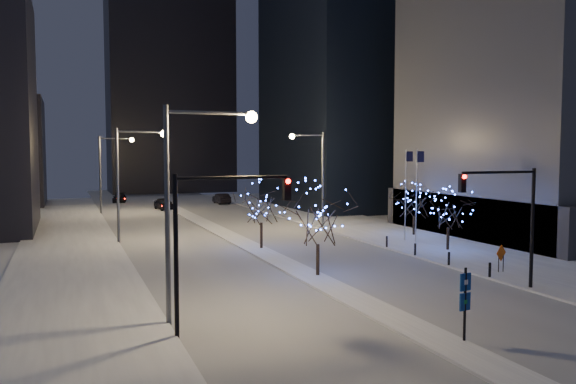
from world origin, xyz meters
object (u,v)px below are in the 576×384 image
car_far (120,198)px  holiday_tree_plaza_far (414,202)px  street_lamp_w_mid (130,169)px  holiday_tree_median_far (261,204)px  wayfinding_sign (465,297)px  street_lamp_w_near (190,183)px  traffic_signal_west (212,226)px  holiday_tree_plaza_near (448,210)px  street_lamp_east (315,166)px  holiday_tree_median_near (318,216)px  car_near (164,204)px  street_lamp_w_far (109,164)px  car_mid (221,199)px  traffic_signal_east (512,208)px  construction_sign (501,255)px

car_far → holiday_tree_plaza_far: size_ratio=1.01×
street_lamp_w_mid → holiday_tree_median_far: (9.44, -7.56, -2.78)m
holiday_tree_median_far → wayfinding_sign: bearing=-89.1°
street_lamp_w_near → traffic_signal_west: street_lamp_w_near is taller
holiday_tree_median_far → holiday_tree_plaza_near: (13.59, -6.28, -0.41)m
holiday_tree_plaza_near → holiday_tree_plaza_far: bearing=74.4°
street_lamp_east → holiday_tree_median_near: size_ratio=1.68×
car_near → holiday_tree_plaza_near: (15.59, -41.61, 2.48)m
street_lamp_w_far → holiday_tree_plaza_near: bearing=-59.3°
holiday_tree_median_far → holiday_tree_plaza_near: bearing=-24.8°
car_near → holiday_tree_plaza_far: bearing=-69.3°
car_near → car_mid: size_ratio=0.99×
holiday_tree_plaza_near → street_lamp_w_far: bearing=120.7°
street_lamp_w_far → holiday_tree_plaza_far: (25.24, -30.92, -3.24)m
traffic_signal_west → holiday_tree_plaza_far: 32.54m
street_lamp_w_mid → wayfinding_sign: street_lamp_w_mid is taller
street_lamp_w_far → car_far: 18.51m
traffic_signal_east → street_lamp_east: bearing=87.7°
car_mid → holiday_tree_median_near: size_ratio=0.82×
holiday_tree_plaza_far → construction_sign: 16.88m
traffic_signal_west → holiday_tree_plaza_far: size_ratio=1.43×
street_lamp_w_mid → street_lamp_w_far: (0.00, 25.00, 0.00)m
street_lamp_w_mid → street_lamp_w_far: same height
traffic_signal_west → holiday_tree_plaza_near: (22.53, 13.16, -1.46)m
traffic_signal_west → traffic_signal_east: (17.38, 1.00, 0.00)m
construction_sign → street_lamp_east: bearing=76.7°
wayfinding_sign → construction_sign: size_ratio=1.78×
car_near → car_far: bearing=100.5°
traffic_signal_east → car_far: size_ratio=1.42×
street_lamp_w_mid → traffic_signal_west: street_lamp_w_mid is taller
street_lamp_east → holiday_tree_plaza_far: street_lamp_east is taller
street_lamp_w_mid → holiday_tree_plaza_near: bearing=-31.0°
street_lamp_w_mid → car_mid: bearing=63.0°
holiday_tree_plaza_near → street_lamp_w_mid: bearing=149.0°
street_lamp_east → car_far: bearing=112.4°
traffic_signal_east → car_near: (-10.44, 53.77, -3.93)m
holiday_tree_plaza_near → wayfinding_sign: size_ratio=1.52×
street_lamp_east → traffic_signal_west: size_ratio=1.43×
street_lamp_w_mid → traffic_signal_west: 27.06m
street_lamp_w_mid → car_near: street_lamp_w_mid is taller
street_lamp_w_far → car_near: 9.75m
holiday_tree_plaza_far → traffic_signal_west: bearing=-139.6°
construction_sign → holiday_tree_plaza_far: bearing=57.4°
street_lamp_w_mid → holiday_tree_median_near: street_lamp_w_mid is taller
street_lamp_w_mid → holiday_tree_plaza_near: size_ratio=2.06×
wayfinding_sign → holiday_tree_median_far: bearing=83.0°
car_near → construction_sign: construction_sign is taller
street_lamp_w_far → traffic_signal_west: 52.04m
holiday_tree_plaza_far → wayfinding_sign: size_ratio=1.54×
car_far → traffic_signal_east: bearing=-69.7°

